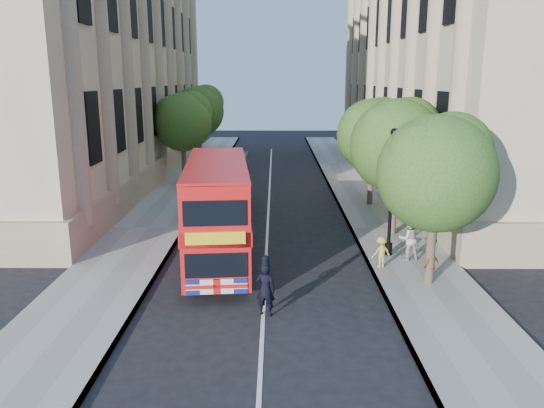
{
  "coord_description": "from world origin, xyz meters",
  "views": [
    {
      "loc": [
        0.36,
        -14.63,
        7.17
      ],
      "look_at": [
        0.25,
        5.79,
        2.3
      ],
      "focal_mm": 35.0,
      "sensor_mm": 36.0,
      "label": 1
    }
  ],
  "objects_px": {
    "double_decker_bus": "(218,209)",
    "woman_pedestrian": "(409,239)",
    "lamp_post": "(391,198)",
    "police_constable": "(265,290)",
    "box_van": "(226,186)"
  },
  "relations": [
    {
      "from": "double_decker_bus",
      "to": "woman_pedestrian",
      "type": "bearing_deg",
      "value": -5.48
    },
    {
      "from": "double_decker_bus",
      "to": "woman_pedestrian",
      "type": "xyz_separation_m",
      "value": [
        7.53,
        -0.04,
        -1.19
      ]
    },
    {
      "from": "double_decker_bus",
      "to": "woman_pedestrian",
      "type": "distance_m",
      "value": 7.63
    },
    {
      "from": "double_decker_bus",
      "to": "police_constable",
      "type": "distance_m",
      "value": 5.43
    },
    {
      "from": "box_van",
      "to": "woman_pedestrian",
      "type": "height_order",
      "value": "box_van"
    },
    {
      "from": "lamp_post",
      "to": "double_decker_bus",
      "type": "distance_m",
      "value": 6.91
    },
    {
      "from": "police_constable",
      "to": "double_decker_bus",
      "type": "bearing_deg",
      "value": -53.13
    },
    {
      "from": "woman_pedestrian",
      "to": "box_van",
      "type": "bearing_deg",
      "value": -53.96
    },
    {
      "from": "box_van",
      "to": "police_constable",
      "type": "bearing_deg",
      "value": -79.26
    },
    {
      "from": "lamp_post",
      "to": "woman_pedestrian",
      "type": "height_order",
      "value": "lamp_post"
    },
    {
      "from": "lamp_post",
      "to": "woman_pedestrian",
      "type": "xyz_separation_m",
      "value": [
        0.65,
        -0.58,
        -1.52
      ]
    },
    {
      "from": "lamp_post",
      "to": "woman_pedestrian",
      "type": "relative_size",
      "value": 2.96
    },
    {
      "from": "lamp_post",
      "to": "police_constable",
      "type": "bearing_deg",
      "value": -132.23
    },
    {
      "from": "lamp_post",
      "to": "police_constable",
      "type": "relative_size",
      "value": 3.07
    },
    {
      "from": "lamp_post",
      "to": "police_constable",
      "type": "height_order",
      "value": "lamp_post"
    }
  ]
}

